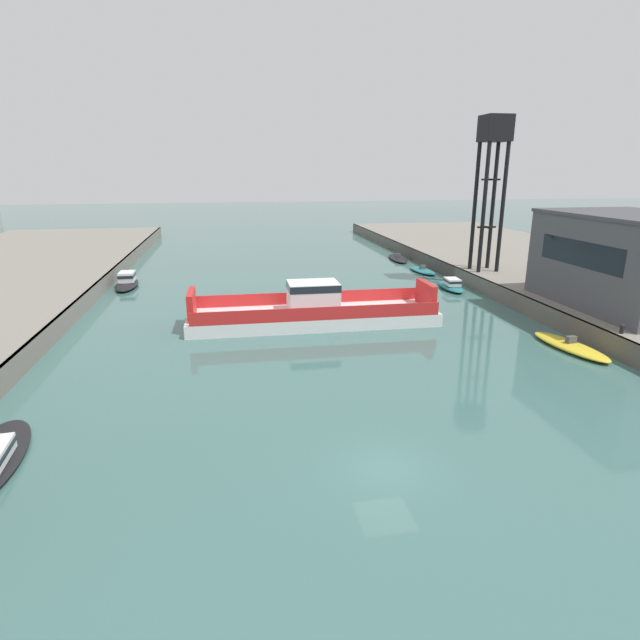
{
  "coord_description": "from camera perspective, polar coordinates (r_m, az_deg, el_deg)",
  "views": [
    {
      "loc": [
        -6.46,
        -19.43,
        12.92
      ],
      "look_at": [
        0.0,
        17.23,
        2.0
      ],
      "focal_mm": 28.83,
      "sensor_mm": 36.0,
      "label": 1
    }
  ],
  "objects": [
    {
      "name": "ground_plane",
      "position": [
        24.21,
        7.38,
        -16.06
      ],
      "size": [
        400.0,
        400.0,
        0.0
      ],
      "primitive_type": "plane",
      "color": "#3D6660"
    },
    {
      "name": "moored_boat_near_right",
      "position": [
        62.89,
        -20.63,
        4.02
      ],
      "size": [
        2.47,
        6.97,
        1.69
      ],
      "color": "black",
      "rests_on": "ground"
    },
    {
      "name": "chain_ferry",
      "position": [
        44.55,
        -0.77,
        0.98
      ],
      "size": [
        21.48,
        5.83,
        3.7
      ],
      "color": "silver",
      "rests_on": "ground"
    },
    {
      "name": "moored_boat_mid_left",
      "position": [
        42.62,
        26.02,
        -2.61
      ],
      "size": [
        3.09,
        7.47,
        1.05
      ],
      "color": "yellow",
      "rests_on": "ground"
    },
    {
      "name": "moored_boat_far_left",
      "position": [
        59.54,
        14.35,
        3.78
      ],
      "size": [
        2.49,
        6.1,
        1.31
      ],
      "color": "#237075",
      "rests_on": "ground"
    },
    {
      "name": "bollard_right_aft",
      "position": [
        42.39,
        30.52,
        -0.79
      ],
      "size": [
        0.32,
        0.32,
        0.71
      ],
      "color": "black",
      "rests_on": "quay_right"
    },
    {
      "name": "moored_boat_far_right",
      "position": [
        77.87,
        8.62,
        6.79
      ],
      "size": [
        2.95,
        7.93,
        0.95
      ],
      "color": "black",
      "rests_on": "ground"
    },
    {
      "name": "moored_boat_near_left",
      "position": [
        68.86,
        11.31,
        5.42
      ],
      "size": [
        2.65,
        6.28,
        0.96
      ],
      "color": "#237075",
      "rests_on": "ground"
    },
    {
      "name": "warehouse_shed",
      "position": [
        50.52,
        31.32,
        5.63
      ],
      "size": [
        10.21,
        14.82,
        7.79
      ],
      "color": "#4C4C51",
      "rests_on": "quay_right"
    },
    {
      "name": "crane_tower",
      "position": [
        62.09,
        18.66,
        16.94
      ],
      "size": [
        2.89,
        2.89,
        16.91
      ],
      "color": "black",
      "rests_on": "quay_right"
    }
  ]
}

